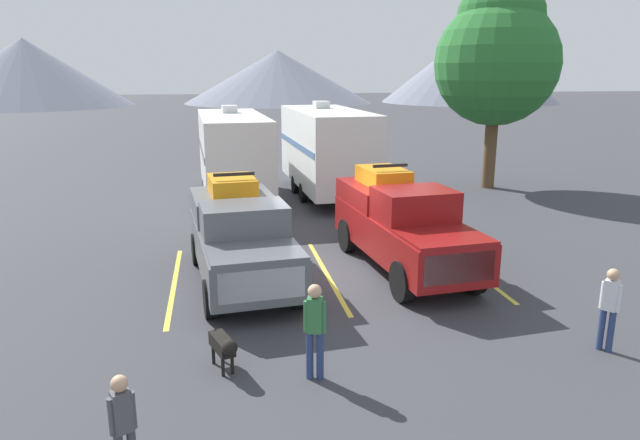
# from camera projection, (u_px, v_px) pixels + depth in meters

# --- Properties ---
(ground_plane) EXTENTS (240.00, 240.00, 0.00)m
(ground_plane) POSITION_uv_depth(u_px,v_px,m) (324.00, 269.00, 15.37)
(ground_plane) COLOR #38383D
(pickup_truck_a) EXTENTS (2.63, 5.61, 2.60)m
(pickup_truck_a) POSITION_uv_depth(u_px,v_px,m) (240.00, 235.00, 14.31)
(pickup_truck_a) COLOR #595B60
(pickup_truck_a) RESTS_ON ground
(pickup_truck_b) EXTENTS (2.57, 5.97, 2.65)m
(pickup_truck_b) POSITION_uv_depth(u_px,v_px,m) (401.00, 222.00, 15.25)
(pickup_truck_b) COLOR maroon
(pickup_truck_b) RESTS_ON ground
(lot_stripe_a) EXTENTS (0.12, 5.50, 0.01)m
(lot_stripe_a) POSITION_uv_depth(u_px,v_px,m) (174.00, 284.00, 14.33)
(lot_stripe_a) COLOR gold
(lot_stripe_a) RESTS_ON ground
(lot_stripe_b) EXTENTS (0.12, 5.50, 0.01)m
(lot_stripe_b) POSITION_uv_depth(u_px,v_px,m) (327.00, 274.00, 15.00)
(lot_stripe_b) COLOR gold
(lot_stripe_b) RESTS_ON ground
(lot_stripe_c) EXTENTS (0.12, 5.50, 0.01)m
(lot_stripe_c) POSITION_uv_depth(u_px,v_px,m) (467.00, 266.00, 15.66)
(lot_stripe_c) COLOR gold
(lot_stripe_c) RESTS_ON ground
(camper_trailer_a) EXTENTS (2.78, 8.68, 3.73)m
(camper_trailer_a) POSITION_uv_depth(u_px,v_px,m) (233.00, 152.00, 23.04)
(camper_trailer_a) COLOR white
(camper_trailer_a) RESTS_ON ground
(camper_trailer_b) EXTENTS (2.95, 8.60, 3.86)m
(camper_trailer_b) POSITION_uv_depth(u_px,v_px,m) (327.00, 148.00, 23.85)
(camper_trailer_b) COLOR white
(camper_trailer_b) RESTS_ON ground
(person_a) EXTENTS (0.37, 0.26, 1.71)m
(person_a) POSITION_uv_depth(u_px,v_px,m) (315.00, 325.00, 9.69)
(person_a) COLOR navy
(person_a) RESTS_ON ground
(person_b) EXTENTS (0.32, 0.26, 1.54)m
(person_b) POSITION_uv_depth(u_px,v_px,m) (123.00, 423.00, 7.17)
(person_b) COLOR #3F3F42
(person_b) RESTS_ON ground
(person_c) EXTENTS (0.30, 0.30, 1.62)m
(person_c) POSITION_uv_depth(u_px,v_px,m) (610.00, 304.00, 10.70)
(person_c) COLOR navy
(person_c) RESTS_ON ground
(dog) EXTENTS (0.50, 0.96, 0.71)m
(dog) POSITION_uv_depth(u_px,v_px,m) (224.00, 346.00, 10.05)
(dog) COLOR black
(dog) RESTS_ON ground
(tree_a) EXTENTS (5.30, 5.30, 9.12)m
(tree_a) POSITION_uv_depth(u_px,v_px,m) (497.00, 52.00, 24.77)
(tree_a) COLOR brown
(tree_a) RESTS_ON ground
(mountain_ridge) EXTENTS (121.47, 34.40, 11.33)m
(mountain_ridge) POSITION_uv_depth(u_px,v_px,m) (177.00, 72.00, 89.11)
(mountain_ridge) COLOR slate
(mountain_ridge) RESTS_ON ground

